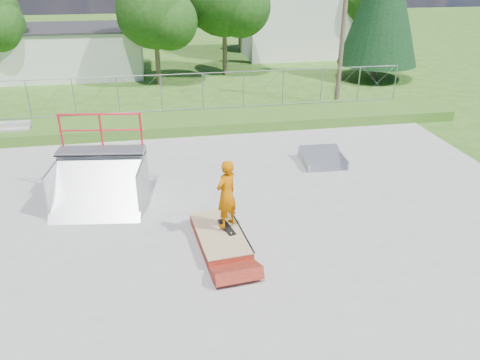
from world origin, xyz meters
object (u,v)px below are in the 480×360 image
object	(u,v)px
quarter_pipe	(96,168)
skater	(226,197)
flat_bank_ramp	(323,159)
grind_box	(220,237)

from	to	relation	value
quarter_pipe	skater	xyz separation A→B (m)	(3.67, -2.63, 0.01)
flat_bank_ramp	grind_box	bearing A→B (deg)	-132.29
flat_bank_ramp	skater	size ratio (longest dim) A/B	0.86
flat_bank_ramp	skater	world-z (taller)	skater
skater	quarter_pipe	bearing A→B (deg)	-74.67
quarter_pipe	skater	distance (m)	4.52
grind_box	flat_bank_ramp	bearing A→B (deg)	39.44
grind_box	flat_bank_ramp	xyz separation A→B (m)	(4.69, 4.77, 0.05)
grind_box	skater	bearing A→B (deg)	20.53
grind_box	quarter_pipe	size ratio (longest dim) A/B	0.96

